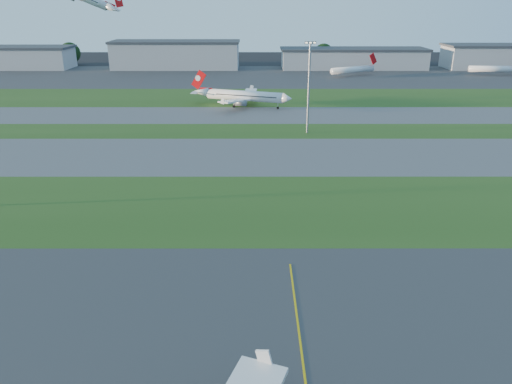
{
  "coord_description": "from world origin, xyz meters",
  "views": [
    {
      "loc": [
        -0.06,
        -34.53,
        36.37
      ],
      "look_at": [
        -0.01,
        41.57,
        7.0
      ],
      "focal_mm": 35.0,
      "sensor_mm": 36.0,
      "label": 1
    }
  ],
  "objects_px": {
    "light_mast_centre": "(309,82)",
    "mini_jet_near": "(353,70)",
    "airliner_taxiing": "(244,96)",
    "mini_jet_far": "(495,69)"
  },
  "relations": [
    {
      "from": "light_mast_centre",
      "to": "mini_jet_near",
      "type": "bearing_deg",
      "value": 73.51
    },
    {
      "from": "airliner_taxiing",
      "to": "light_mast_centre",
      "type": "relative_size",
      "value": 1.33
    },
    {
      "from": "mini_jet_near",
      "to": "mini_jet_far",
      "type": "xyz_separation_m",
      "value": [
        73.67,
        2.65,
        0.0
      ]
    },
    {
      "from": "mini_jet_near",
      "to": "light_mast_centre",
      "type": "height_order",
      "value": "light_mast_centre"
    },
    {
      "from": "airliner_taxiing",
      "to": "light_mast_centre",
      "type": "bearing_deg",
      "value": 135.92
    },
    {
      "from": "airliner_taxiing",
      "to": "mini_jet_near",
      "type": "relative_size",
      "value": 1.32
    },
    {
      "from": "mini_jet_far",
      "to": "light_mast_centre",
      "type": "bearing_deg",
      "value": -128.04
    },
    {
      "from": "airliner_taxiing",
      "to": "mini_jet_near",
      "type": "distance_m",
      "value": 94.99
    },
    {
      "from": "light_mast_centre",
      "to": "mini_jet_far",
      "type": "bearing_deg",
      "value": 47.76
    },
    {
      "from": "airliner_taxiing",
      "to": "light_mast_centre",
      "type": "xyz_separation_m",
      "value": [
        19.23,
        -38.11,
        10.91
      ]
    }
  ]
}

